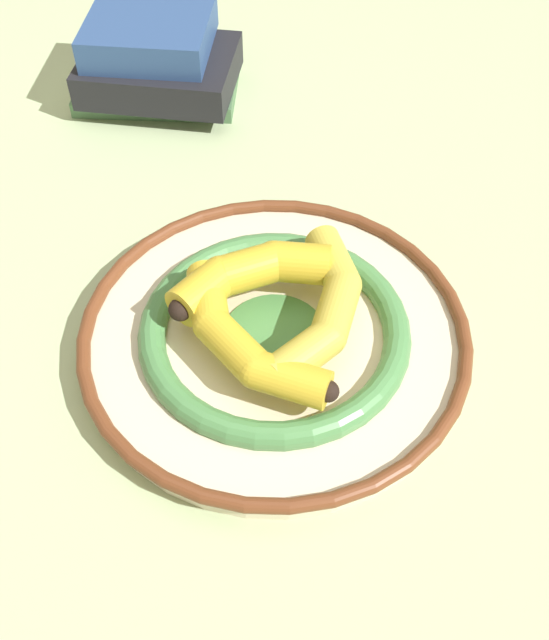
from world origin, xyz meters
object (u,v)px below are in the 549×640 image
Objects in this scene: banana_a at (240,338)px; book_stack at (155,62)px; decorative_bowl at (274,335)px; banana_b at (323,311)px; banana_c at (254,273)px.

banana_a is 0.47m from book_stack.
banana_b reaches higher than decorative_bowl.
banana_c reaches higher than banana_b.
decorative_bowl is at bearing 103.90° from banana_b.
book_stack is at bearing 27.27° from decorative_bowl.
decorative_bowl is 1.81× the size of banana_b.
banana_a is 0.72× the size of book_stack.
decorative_bowl is 0.06m from banana_c.
decorative_bowl is 2.37× the size of banana_a.
banana_b is at bearing 127.15° from book_stack.
banana_a is 0.76× the size of banana_b.
decorative_bowl is at bearing 91.91° from banana_c.
banana_c is at bearing 70.55° from banana_b.
banana_a and banana_b have the same top height.
banana_a reaches higher than decorative_bowl.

